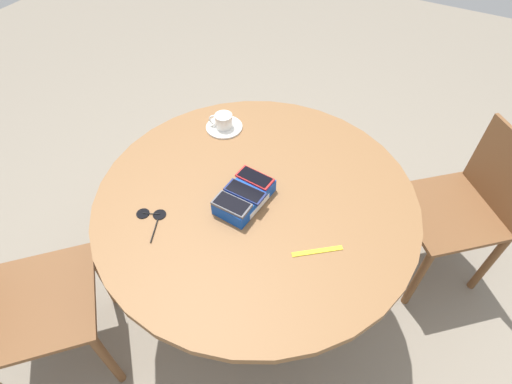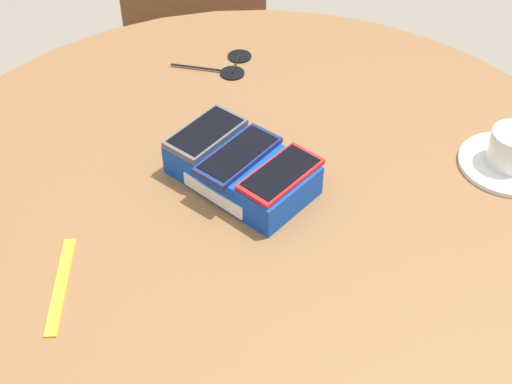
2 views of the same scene
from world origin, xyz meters
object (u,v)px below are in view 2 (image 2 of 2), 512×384
Objects in this scene: phone_red at (281,174)px; sunglasses at (232,65)px; phone_navy at (238,155)px; round_table at (256,245)px; lanyard_strap at (61,285)px; saucer at (507,164)px; chair_near_window at (201,48)px; phone_box at (241,170)px; phone_gray at (206,133)px.

phone_red reaches higher than sunglasses.
phone_navy is 1.09× the size of sunglasses.
round_table is at bearing -46.49° from sunglasses.
sunglasses reaches higher than lanyard_strap.
chair_near_window is at bearing 159.59° from saucer.
phone_navy reaches higher than round_table.
chair_near_window is at bearing 134.83° from phone_box.
phone_box is 0.33m from sunglasses.
sunglasses is at bearing -42.71° from chair_near_window.
chair_near_window reaches higher than phone_red.
phone_box is 1.48× the size of saucer.
round_table is 8.09× the size of phone_navy.
chair_near_window reaches higher than sunglasses.
lanyard_strap is (-0.11, -0.29, 0.10)m from round_table.
phone_box is at bearing -49.46° from sunglasses.
chair_near_window is (-0.70, 0.63, -0.37)m from phone_red.
lanyard_strap is at bearing -111.70° from round_table.
phone_navy is at bearing 158.57° from round_table.
phone_navy is 1.06× the size of phone_red.
phone_red is at bearing -0.46° from phone_box.
phone_navy reaches higher than phone_box.
lanyard_strap is 0.57m from sunglasses.
saucer is at bearing 3.74° from sunglasses.
saucer is at bearing 41.78° from phone_box.
sunglasses is (-0.21, 0.25, -0.05)m from phone_navy.
phone_gray is 0.48m from saucer.
chair_near_window reaches higher than lanyard_strap.
phone_navy and phone_red have the same top height.
saucer is at bearing 41.89° from phone_navy.
phone_box is 0.26× the size of chair_near_window.
phone_box reaches higher than lanyard_strap.
phone_gray is 0.95× the size of phone_red.
saucer reaches higher than round_table.
lanyard_strap is at bearing -89.39° from phone_gray.
phone_navy is (-0.05, 0.02, 0.15)m from round_table.
lanyard_strap is (-0.39, -0.59, -0.00)m from saucer.
phone_navy is at bearing 77.44° from lanyard_strap.
chair_near_window reaches higher than saucer.
saucer is (0.24, 0.28, -0.05)m from phone_red.
phone_box is 1.75× the size of phone_gray.
sunglasses is (-0.14, 0.24, -0.06)m from phone_gray.
phone_gray is 0.32m from lanyard_strap.
round_table is 7.54× the size of saucer.
round_table is 8.54× the size of phone_red.
chair_near_window reaches higher than phone_navy.
round_table is 0.42m from saucer.
phone_gray is 0.15m from phone_red.
chair_near_window is at bearing 137.94° from phone_red.
saucer is (0.39, 0.27, -0.05)m from phone_gray.
phone_red is 0.88× the size of saucer.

